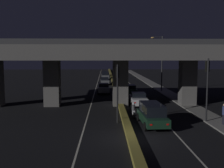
% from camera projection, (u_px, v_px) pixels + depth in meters
% --- Properties ---
extents(ground_plane, '(200.00, 200.00, 0.00)m').
position_uv_depth(ground_plane, '(130.00, 139.00, 18.18)').
color(ground_plane, black).
extents(lane_line_left_inner, '(0.12, 126.00, 0.00)m').
position_uv_depth(lane_line_left_inner, '(97.00, 85.00, 52.89)').
color(lane_line_left_inner, beige).
rests_on(lane_line_left_inner, ground_plane).
extents(lane_line_right_inner, '(0.12, 126.00, 0.00)m').
position_uv_depth(lane_line_right_inner, '(131.00, 85.00, 53.07)').
color(lane_line_right_inner, beige).
rests_on(lane_line_right_inner, ground_plane).
extents(median_divider, '(0.61, 126.00, 0.35)m').
position_uv_depth(median_divider, '(114.00, 84.00, 52.97)').
color(median_divider, olive).
rests_on(median_divider, ground_plane).
extents(sidewalk_right, '(2.14, 126.00, 0.12)m').
position_uv_depth(sidewalk_right, '(160.00, 89.00, 46.22)').
color(sidewalk_right, gray).
rests_on(sidewalk_right, ground_plane).
extents(elevated_overpass, '(33.74, 11.65, 7.69)m').
position_uv_depth(elevated_overpass, '(118.00, 56.00, 29.94)').
color(elevated_overpass, '#5B5956').
rests_on(elevated_overpass, ground_plane).
extents(traffic_light_left_of_median, '(0.30, 0.49, 5.01)m').
position_uv_depth(traffic_light_left_of_median, '(117.00, 83.00, 22.21)').
color(traffic_light_left_of_median, black).
rests_on(traffic_light_left_of_median, ground_plane).
extents(traffic_light_right_of_median, '(0.30, 0.49, 5.52)m').
position_uv_depth(traffic_light_right_of_median, '(207.00, 79.00, 22.37)').
color(traffic_light_right_of_median, black).
rests_on(traffic_light_right_of_median, ground_plane).
extents(street_lamp, '(1.96, 0.32, 8.92)m').
position_uv_depth(street_lamp, '(161.00, 60.00, 42.01)').
color(street_lamp, '#2D2D30').
rests_on(street_lamp, ground_plane).
extents(car_dark_green_lead, '(2.11, 4.87, 1.82)m').
position_uv_depth(car_dark_green_lead, '(152.00, 114.00, 21.58)').
color(car_dark_green_lead, black).
rests_on(car_dark_green_lead, ground_plane).
extents(car_white_second, '(1.91, 4.34, 1.53)m').
position_uv_depth(car_white_second, '(138.00, 99.00, 30.47)').
color(car_white_second, silver).
rests_on(car_white_second, ground_plane).
extents(car_dark_green_third, '(1.98, 4.33, 1.55)m').
position_uv_depth(car_dark_green_third, '(130.00, 90.00, 38.78)').
color(car_dark_green_third, black).
rests_on(car_dark_green_third, ground_plane).
extents(car_silver_lead_oncoming, '(1.92, 3.97, 1.60)m').
position_uv_depth(car_silver_lead_oncoming, '(104.00, 88.00, 40.29)').
color(car_silver_lead_oncoming, gray).
rests_on(car_silver_lead_oncoming, ground_plane).
extents(car_grey_second_oncoming, '(1.94, 3.99, 1.48)m').
position_uv_depth(car_grey_second_oncoming, '(105.00, 81.00, 53.40)').
color(car_grey_second_oncoming, '#515459').
rests_on(car_grey_second_oncoming, ground_plane).
extents(car_grey_third_oncoming, '(2.15, 4.63, 1.61)m').
position_uv_depth(car_grey_third_oncoming, '(105.00, 76.00, 65.96)').
color(car_grey_third_oncoming, '#515459').
rests_on(car_grey_third_oncoming, ground_plane).
extents(car_grey_fourth_oncoming, '(2.00, 4.63, 1.61)m').
position_uv_depth(car_grey_fourth_oncoming, '(105.00, 74.00, 75.01)').
color(car_grey_fourth_oncoming, '#515459').
rests_on(car_grey_fourth_oncoming, ground_plane).
extents(motorcycle_white_filtering_near, '(0.34, 1.87, 1.40)m').
position_uv_depth(motorcycle_white_filtering_near, '(134.00, 111.00, 24.42)').
color(motorcycle_white_filtering_near, black).
rests_on(motorcycle_white_filtering_near, ground_plane).
extents(motorcycle_blue_filtering_mid, '(0.34, 1.82, 1.42)m').
position_uv_depth(motorcycle_blue_filtering_mid, '(125.00, 98.00, 32.41)').
color(motorcycle_blue_filtering_mid, black).
rests_on(motorcycle_blue_filtering_mid, ground_plane).
extents(pedestrian_on_sidewalk, '(0.31, 0.31, 1.73)m').
position_uv_depth(pedestrian_on_sidewalk, '(224.00, 114.00, 21.40)').
color(pedestrian_on_sidewalk, black).
rests_on(pedestrian_on_sidewalk, sidewalk_right).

